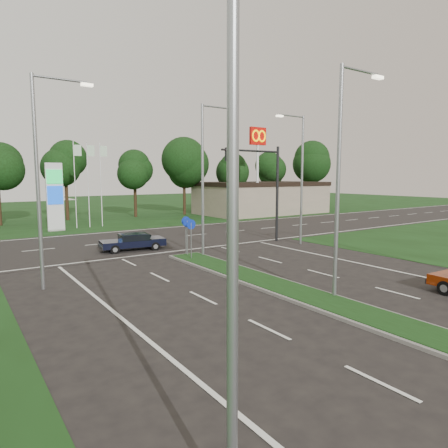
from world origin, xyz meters
TOP-DOWN VIEW (x-y plane):
  - verge_far at (0.00, 55.00)m, footprint 160.00×50.00m
  - cross_road at (0.00, 24.00)m, footprint 160.00×12.00m
  - median_kerb at (0.00, 4.00)m, footprint 2.00×26.00m
  - commercial_building at (22.00, 36.00)m, footprint 16.00×9.00m
  - streetlight_median_near at (1.00, 6.00)m, footprint 2.53×0.22m
  - streetlight_median_far at (1.00, 16.00)m, footprint 2.53×0.22m
  - streetlight_left_near at (-8.30, 0.00)m, footprint 2.53×0.22m
  - streetlight_left_far at (-8.30, 14.00)m, footprint 2.53×0.22m
  - streetlight_right_far at (8.80, 16.00)m, footprint 2.53×0.22m
  - traffic_signal at (7.19, 18.00)m, footprint 5.10×0.42m
  - median_signs at (0.00, 16.40)m, footprint 1.16×1.76m
  - gas_pylon at (-3.79, 33.05)m, footprint 5.80×1.26m
  - mcdonalds_sign at (18.00, 31.97)m, footprint 2.20×0.47m
  - treeline_far at (0.10, 39.93)m, footprint 6.00×6.00m
  - navy_sedan at (-1.89, 20.40)m, footprint 4.25×2.20m

SIDE VIEW (x-z plane):
  - verge_far at x=0.00m, z-range -0.01..0.01m
  - cross_road at x=0.00m, z-range -0.01..0.01m
  - median_kerb at x=0.00m, z-range 0.00..0.12m
  - navy_sedan at x=-1.89m, z-range 0.04..1.16m
  - median_signs at x=0.00m, z-range 0.52..2.90m
  - commercial_building at x=22.00m, z-range 0.00..4.00m
  - gas_pylon at x=-3.79m, z-range -0.80..7.20m
  - traffic_signal at x=7.19m, z-range 1.15..8.15m
  - streetlight_median_near at x=1.00m, z-range 0.58..9.58m
  - streetlight_median_far at x=1.00m, z-range 0.58..9.58m
  - streetlight_left_near at x=-8.30m, z-range 0.58..9.58m
  - streetlight_left_far at x=-8.30m, z-range 0.58..9.58m
  - streetlight_right_far at x=8.80m, z-range 0.58..9.58m
  - treeline_far at x=0.10m, z-range 1.88..11.78m
  - mcdonalds_sign at x=18.00m, z-range 2.79..13.19m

